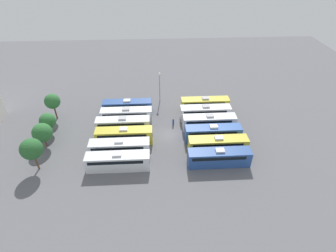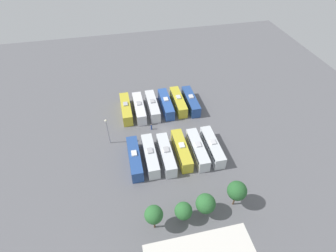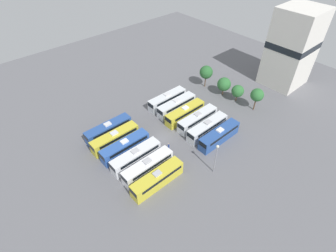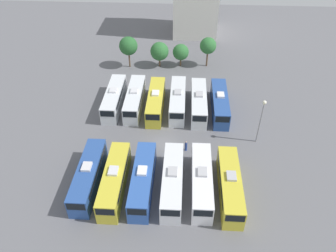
{
  "view_description": "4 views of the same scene",
  "coord_description": "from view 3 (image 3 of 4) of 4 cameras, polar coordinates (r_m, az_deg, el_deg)",
  "views": [
    {
      "loc": [
        -44.0,
        2.37,
        34.49
      ],
      "look_at": [
        -0.05,
        -0.07,
        2.39
      ],
      "focal_mm": 28.0,
      "sensor_mm": 36.0,
      "label": 1
    },
    {
      "loc": [
        10.23,
        48.81,
        47.6
      ],
      "look_at": [
        -0.22,
        1.57,
        3.11
      ],
      "focal_mm": 28.0,
      "sensor_mm": 36.0,
      "label": 2
    },
    {
      "loc": [
        34.28,
        -28.73,
        42.75
      ],
      "look_at": [
        0.48,
        1.11,
        3.38
      ],
      "focal_mm": 28.0,
      "sensor_mm": 36.0,
      "label": 3
    },
    {
      "loc": [
        2.96,
        -37.94,
        34.15
      ],
      "look_at": [
        0.69,
        1.64,
        2.1
      ],
      "focal_mm": 35.0,
      "sensor_mm": 36.0,
      "label": 4
    }
  ],
  "objects": [
    {
      "name": "ground_plane",
      "position": [
        61.87,
        -1.07,
        -2.59
      ],
      "size": [
        128.89,
        128.89,
        0.0
      ],
      "primitive_type": "plane",
      "color": "slate"
    },
    {
      "name": "bus_0",
      "position": [
        63.05,
        -12.79,
        -0.69
      ],
      "size": [
        2.61,
        11.45,
        3.52
      ],
      "color": "#284C93",
      "rests_on": "ground_plane"
    },
    {
      "name": "bus_1",
      "position": [
        60.45,
        -11.44,
        -2.62
      ],
      "size": [
        2.61,
        11.45,
        3.52
      ],
      "color": "gold",
      "rests_on": "ground_plane"
    },
    {
      "name": "bus_2",
      "position": [
        58.15,
        -9.29,
        -4.43
      ],
      "size": [
        2.61,
        11.45,
        3.52
      ],
      "color": "#2D56A8",
      "rests_on": "ground_plane"
    },
    {
      "name": "bus_3",
      "position": [
        55.82,
        -6.97,
        -6.57
      ],
      "size": [
        2.61,
        11.45,
        3.52
      ],
      "color": "silver",
      "rests_on": "ground_plane"
    },
    {
      "name": "bus_4",
      "position": [
        53.76,
        -4.39,
        -8.76
      ],
      "size": [
        2.61,
        11.45,
        3.52
      ],
      "color": "white",
      "rests_on": "ground_plane"
    },
    {
      "name": "bus_5",
      "position": [
        51.74,
        -2.31,
        -11.37
      ],
      "size": [
        2.61,
        11.45,
        3.52
      ],
      "color": "gold",
      "rests_on": "ground_plane"
    },
    {
      "name": "bus_6",
      "position": [
        71.0,
        -0.16,
        5.84
      ],
      "size": [
        2.61,
        11.45,
        3.52
      ],
      "color": "silver",
      "rests_on": "ground_plane"
    },
    {
      "name": "bus_7",
      "position": [
        68.82,
        1.88,
        4.52
      ],
      "size": [
        2.61,
        11.45,
        3.52
      ],
      "color": "silver",
      "rests_on": "ground_plane"
    },
    {
      "name": "bus_8",
      "position": [
        66.4,
        3.74,
        2.88
      ],
      "size": [
        2.61,
        11.45,
        3.52
      ],
      "color": "gold",
      "rests_on": "ground_plane"
    },
    {
      "name": "bus_9",
      "position": [
        64.72,
        6.44,
        1.5
      ],
      "size": [
        2.61,
        11.45,
        3.52
      ],
      "color": "silver",
      "rests_on": "ground_plane"
    },
    {
      "name": "bus_10",
      "position": [
        62.68,
        8.56,
        -0.3
      ],
      "size": [
        2.61,
        11.45,
        3.52
      ],
      "color": "silver",
      "rests_on": "ground_plane"
    },
    {
      "name": "bus_11",
      "position": [
        61.12,
        11.09,
        -1.97
      ],
      "size": [
        2.61,
        11.45,
        3.52
      ],
      "color": "#284C93",
      "rests_on": "ground_plane"
    },
    {
      "name": "worker_person",
      "position": [
        58.7,
        0.14,
        -4.47
      ],
      "size": [
        0.36,
        0.36,
        1.74
      ],
      "color": "navy",
      "rests_on": "ground_plane"
    },
    {
      "name": "light_pole",
      "position": [
        51.9,
        10.48,
        -6.08
      ],
      "size": [
        0.6,
        0.6,
        7.7
      ],
      "color": "gray",
      "rests_on": "ground_plane"
    },
    {
      "name": "tree_0",
      "position": [
        77.93,
        8.31,
        11.5
      ],
      "size": [
        3.81,
        3.81,
        6.67
      ],
      "color": "brown",
      "rests_on": "ground_plane"
    },
    {
      "name": "tree_1",
      "position": [
        75.7,
        12.1,
        8.87
      ],
      "size": [
        3.83,
        3.83,
        5.37
      ],
      "color": "brown",
      "rests_on": "ground_plane"
    },
    {
      "name": "tree_2",
      "position": [
        74.11,
        14.93,
        7.35
      ],
      "size": [
        3.37,
        3.37,
        4.87
      ],
      "color": "brown",
      "rests_on": "ground_plane"
    },
    {
      "name": "tree_3",
      "position": [
        71.33,
        18.83,
        6.39
      ],
      "size": [
        3.4,
        3.4,
        6.34
      ],
      "color": "brown",
      "rests_on": "ground_plane"
    },
    {
      "name": "depot_building",
      "position": [
        84.17,
        25.42,
        15.15
      ],
      "size": [
        10.62,
        11.81,
        21.96
      ],
      "color": "silver",
      "rests_on": "ground_plane"
    }
  ]
}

